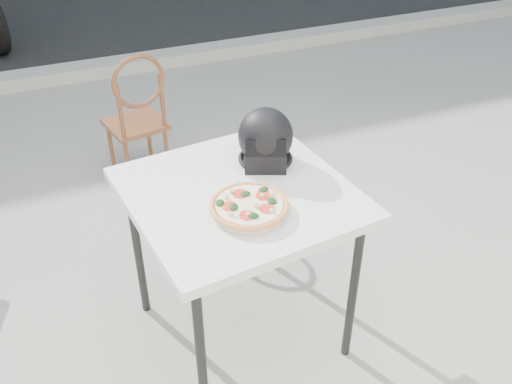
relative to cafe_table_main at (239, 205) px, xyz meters
name	(u,v)px	position (x,y,z in m)	size (l,w,h in m)	color
ground	(207,268)	(-0.02, 0.50, -0.77)	(80.00, 80.00, 0.00)	gray
curb	(107,68)	(-0.02, 3.50, -0.71)	(30.00, 0.25, 0.12)	#9B9991
cafe_table_main	(239,205)	(0.00, 0.00, 0.00)	(0.98, 0.98, 0.84)	silver
plate	(249,210)	(-0.02, -0.15, 0.08)	(0.35, 0.35, 0.02)	white
pizza	(249,205)	(-0.02, -0.15, 0.11)	(0.37, 0.37, 0.04)	#DF9351
helmet	(266,140)	(0.19, 0.17, 0.19)	(0.32, 0.33, 0.25)	black
cafe_chair_main	(137,112)	(-0.12, 1.53, -0.25)	(0.42, 0.42, 0.93)	brown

